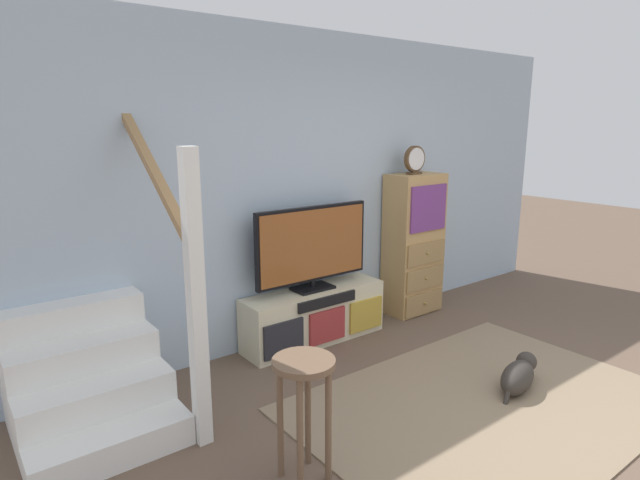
{
  "coord_description": "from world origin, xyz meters",
  "views": [
    {
      "loc": [
        -2.91,
        -1.31,
        1.92
      ],
      "look_at": [
        -0.39,
        2.0,
        0.98
      ],
      "focal_mm": 29.15,
      "sensor_mm": 36.0,
      "label": 1
    }
  ],
  "objects": [
    {
      "name": "ground_plane",
      "position": [
        0.0,
        0.0,
        0.0
      ],
      "size": [
        20.0,
        20.0,
        0.0
      ],
      "primitive_type": "plane",
      "color": "brown"
    },
    {
      "name": "back_wall",
      "position": [
        0.0,
        2.46,
        1.35
      ],
      "size": [
        6.4,
        0.12,
        2.7
      ],
      "primitive_type": "cube",
      "color": "#A8BCD1",
      "rests_on": "ground_plane"
    },
    {
      "name": "area_rug",
      "position": [
        0.0,
        0.6,
        0.01
      ],
      "size": [
        2.6,
        1.8,
        0.01
      ],
      "primitive_type": "cube",
      "color": "#847056",
      "rests_on": "ground_plane"
    },
    {
      "name": "media_console",
      "position": [
        -0.3,
        2.19,
        0.24
      ],
      "size": [
        1.35,
        0.38,
        0.48
      ],
      "color": "beige",
      "rests_on": "ground_plane"
    },
    {
      "name": "television",
      "position": [
        -0.3,
        2.22,
        0.88
      ],
      "size": [
        1.14,
        0.22,
        0.74
      ],
      "color": "black",
      "rests_on": "media_console"
    },
    {
      "name": "side_cabinet",
      "position": [
        0.97,
        2.2,
        0.71
      ],
      "size": [
        0.58,
        0.38,
        1.43
      ],
      "color": "tan",
      "rests_on": "ground_plane"
    },
    {
      "name": "desk_clock",
      "position": [
        0.92,
        2.19,
        1.57
      ],
      "size": [
        0.25,
        0.08,
        0.28
      ],
      "color": "#4C3823",
      "rests_on": "side_cabinet"
    },
    {
      "name": "staircase",
      "position": [
        -2.24,
        2.2,
        0.37
      ],
      "size": [
        1.0,
        1.36,
        2.2
      ],
      "color": "white",
      "rests_on": "ground_plane"
    },
    {
      "name": "bar_stool_near",
      "position": [
        -1.45,
        0.75,
        0.53
      ],
      "size": [
        0.34,
        0.34,
        0.71
      ],
      "color": "brown",
      "rests_on": "ground_plane"
    },
    {
      "name": "dog",
      "position": [
        0.36,
        0.58,
        0.12
      ],
      "size": [
        0.53,
        0.31,
        0.23
      ],
      "color": "#332D28",
      "rests_on": "ground_plane"
    }
  ]
}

